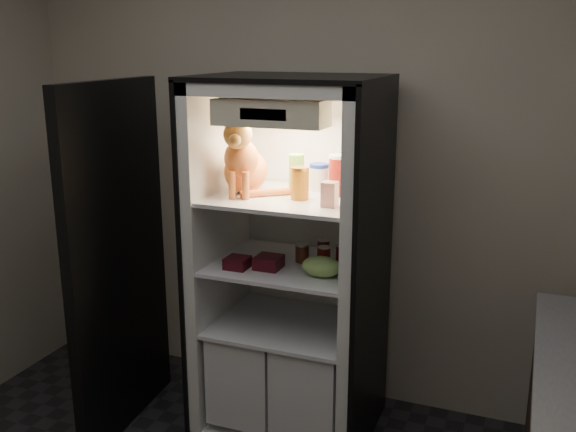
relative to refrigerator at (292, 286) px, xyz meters
name	(u,v)px	position (x,y,z in m)	size (l,w,h in m)	color
room_shell	(125,182)	(0.00, -1.38, 0.83)	(3.60, 3.60, 3.60)	white
refrigerator	(292,286)	(0.00, 0.00, 0.00)	(0.90, 0.72, 1.88)	white
fridge_door	(118,263)	(-0.85, -0.33, 0.12)	(0.13, 0.87, 1.85)	black
tabby_cat	(244,163)	(-0.22, -0.10, 0.65)	(0.38, 0.41, 0.42)	#D6591B
parmesan_shaker	(296,174)	(0.02, 0.00, 0.60)	(0.08, 0.08, 0.20)	green
mayo_tub	(319,177)	(0.10, 0.12, 0.57)	(0.10, 0.10, 0.14)	white
salsa_jar	(300,183)	(0.08, -0.11, 0.58)	(0.09, 0.09, 0.16)	maroon
pepper_jar	(341,175)	(0.24, 0.05, 0.60)	(0.12, 0.12, 0.20)	maroon
cream_carton	(330,194)	(0.26, -0.19, 0.56)	(0.07, 0.07, 0.12)	silver
soda_can_a	(323,251)	(0.16, 0.02, 0.21)	(0.06, 0.06, 0.12)	black
soda_can_b	(342,257)	(0.28, -0.04, 0.21)	(0.07, 0.07, 0.12)	black
soda_can_c	(324,258)	(0.20, -0.09, 0.21)	(0.06, 0.06, 0.12)	black
condiment_jar	(302,253)	(0.06, -0.02, 0.20)	(0.07, 0.07, 0.10)	#572C18
grape_bag	(321,267)	(0.22, -0.18, 0.20)	(0.19, 0.14, 0.10)	#71A94F
berry_box_left	(237,263)	(-0.20, -0.23, 0.18)	(0.11, 0.11, 0.06)	#510D16
berry_box_right	(269,262)	(-0.06, -0.17, 0.18)	(0.13, 0.13, 0.06)	#510D16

